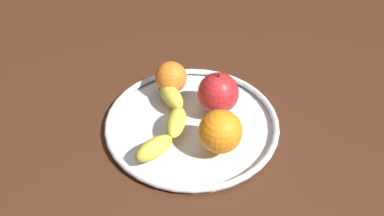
{
  "coord_description": "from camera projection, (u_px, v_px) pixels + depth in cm",
  "views": [
    {
      "loc": [
        -59.3,
        0.93,
        58.0
      ],
      "look_at": [
        0.0,
        0.0,
        4.8
      ],
      "focal_mm": 40.34,
      "sensor_mm": 36.0,
      "label": 1
    }
  ],
  "objects": [
    {
      "name": "ground_plane",
      "position": [
        192.0,
        134.0,
        0.84
      ],
      "size": [
        114.62,
        114.62,
        4.0
      ],
      "primitive_type": "cube",
      "color": "#452617"
    },
    {
      "name": "fruit_bowl",
      "position": [
        192.0,
        123.0,
        0.82
      ],
      "size": [
        33.16,
        33.16,
        1.8
      ],
      "color": "silver",
      "rests_on": "ground_plane"
    },
    {
      "name": "banana",
      "position": [
        168.0,
        120.0,
        0.79
      ],
      "size": [
        21.89,
        10.13,
        3.44
      ],
      "rotation": [
        0.0,
        0.0,
        -0.2
      ],
      "color": "yellow",
      "rests_on": "fruit_bowl"
    },
    {
      "name": "apple",
      "position": [
        218.0,
        93.0,
        0.81
      ],
      "size": [
        7.88,
        7.88,
        8.68
      ],
      "color": "red",
      "rests_on": "fruit_bowl"
    },
    {
      "name": "orange_back_right",
      "position": [
        171.0,
        77.0,
        0.86
      ],
      "size": [
        6.45,
        6.45,
        6.45
      ],
      "primitive_type": "sphere",
      "color": "orange",
      "rests_on": "fruit_bowl"
    },
    {
      "name": "orange_front_right",
      "position": [
        220.0,
        131.0,
        0.74
      ],
      "size": [
        7.67,
        7.67,
        7.67
      ],
      "primitive_type": "sphere",
      "color": "orange",
      "rests_on": "fruit_bowl"
    }
  ]
}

